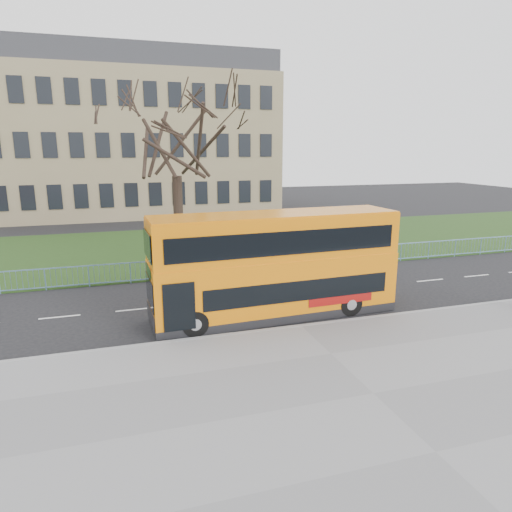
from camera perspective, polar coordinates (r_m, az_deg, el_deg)
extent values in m
plane|color=black|center=(19.16, 3.82, -7.33)|extent=(120.00, 120.00, 0.00)
cube|color=slate|center=(13.65, 14.43, -16.50)|extent=(80.00, 10.50, 0.12)
cube|color=gray|center=(17.80, 5.63, -8.78)|extent=(80.00, 0.20, 0.14)
cube|color=#233B15|center=(32.39, -5.24, 1.33)|extent=(80.00, 15.40, 0.08)
cube|color=#807151|center=(51.73, -15.96, 13.13)|extent=(30.00, 15.00, 14.00)
cube|color=orange|center=(18.69, 2.41, -3.71)|extent=(10.11, 2.78, 1.86)
cube|color=orange|center=(18.40, 2.44, -0.46)|extent=(10.11, 2.78, 0.32)
cube|color=orange|center=(18.19, 2.47, 2.59)|extent=(10.05, 2.73, 1.67)
cube|color=black|center=(17.83, 5.56, -4.36)|extent=(7.73, 0.35, 0.81)
cube|color=black|center=(17.13, 3.94, 1.61)|extent=(9.21, 0.40, 0.91)
cylinder|color=black|center=(17.00, -7.63, -8.39)|extent=(1.00, 0.31, 0.99)
cylinder|color=black|center=(19.27, 11.70, -5.90)|extent=(1.00, 0.31, 0.99)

